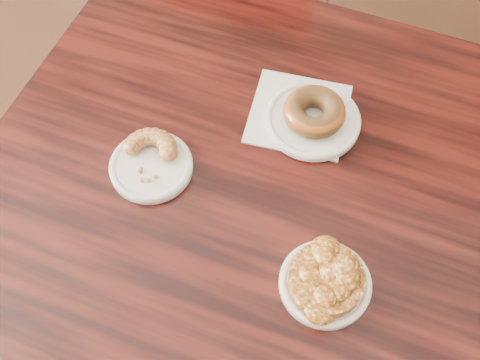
% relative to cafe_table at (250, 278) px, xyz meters
% --- Properties ---
extents(cafe_table, '(1.14, 1.14, 0.75)m').
position_rel_cafe_table_xyz_m(cafe_table, '(0.00, 0.00, 0.00)').
color(cafe_table, black).
rests_on(cafe_table, floor).
extents(chair_far, '(0.50, 0.50, 0.90)m').
position_rel_cafe_table_xyz_m(chair_far, '(-0.15, 0.74, 0.08)').
color(chair_far, black).
rests_on(chair_far, floor).
extents(napkin, '(0.18, 0.18, 0.00)m').
position_rel_cafe_table_xyz_m(napkin, '(0.05, 0.19, 0.38)').
color(napkin, white).
rests_on(napkin, cafe_table).
extents(plate_donut, '(0.17, 0.17, 0.01)m').
position_rel_cafe_table_xyz_m(plate_donut, '(0.08, 0.17, 0.39)').
color(plate_donut, white).
rests_on(plate_donut, napkin).
extents(plate_cruller, '(0.14, 0.14, 0.01)m').
position_rel_cafe_table_xyz_m(plate_cruller, '(-0.18, 0.02, 0.38)').
color(plate_cruller, white).
rests_on(plate_cruller, cafe_table).
extents(plate_fritter, '(0.14, 0.14, 0.01)m').
position_rel_cafe_table_xyz_m(plate_fritter, '(0.14, -0.14, 0.38)').
color(plate_fritter, white).
rests_on(plate_fritter, cafe_table).
extents(glazed_donut, '(0.11, 0.11, 0.04)m').
position_rel_cafe_table_xyz_m(glazed_donut, '(0.08, 0.17, 0.41)').
color(glazed_donut, maroon).
rests_on(glazed_donut, plate_donut).
extents(apple_fritter, '(0.16, 0.16, 0.04)m').
position_rel_cafe_table_xyz_m(apple_fritter, '(0.14, -0.14, 0.41)').
color(apple_fritter, '#422107').
rests_on(apple_fritter, plate_fritter).
extents(cruller_fragment, '(0.11, 0.11, 0.03)m').
position_rel_cafe_table_xyz_m(cruller_fragment, '(-0.18, 0.02, 0.40)').
color(cruller_fragment, '#5D3112').
rests_on(cruller_fragment, plate_cruller).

